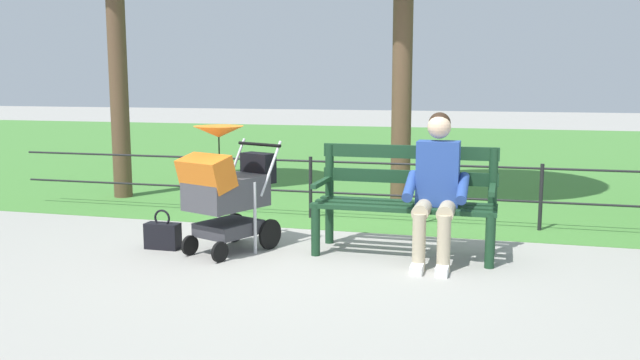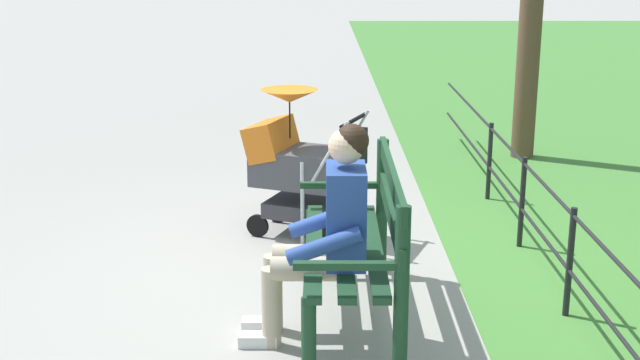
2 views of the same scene
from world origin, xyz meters
name	(u,v)px [view 1 (image 1 of 2)]	position (x,y,z in m)	size (l,w,h in m)	color
ground_plane	(334,251)	(0.00, 0.00, 0.00)	(60.00, 60.00, 0.00)	#9E9B93
grass_lawn	(431,152)	(0.00, -8.80, 0.00)	(40.00, 16.00, 0.01)	#478438
park_bench	(406,195)	(-0.63, -0.12, 0.53)	(1.60, 0.61, 0.96)	#193D23
person_on_bench	(436,184)	(-0.92, 0.11, 0.68)	(0.53, 0.74, 1.28)	tan
stroller	(226,188)	(0.93, 0.30, 0.59)	(0.78, 1.00, 1.15)	black
handbag	(163,235)	(1.56, 0.33, 0.13)	(0.32, 0.14, 0.37)	black
park_fence	(410,185)	(-0.50, -1.38, 0.42)	(8.69, 0.04, 0.70)	black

